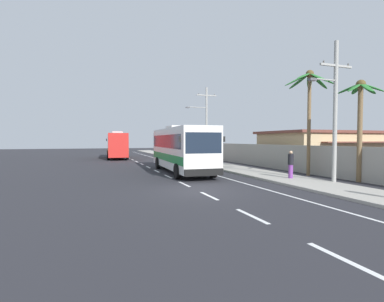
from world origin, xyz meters
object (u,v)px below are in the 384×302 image
Objects in this scene: pedestrian_near_kerb at (291,164)px; palm_second at (360,110)px; utility_pole_nearest at (334,108)px; motorcycle_beside_bus at (174,157)px; coach_bus_foreground at (181,148)px; roadside_building at (326,149)px; utility_pole_mid at (206,122)px; coach_bus_far_lane at (117,145)px; palm_nearest at (309,96)px.

pedestrian_near_kerb is 5.27m from palm_second.
pedestrian_near_kerb is at bearing 122.13° from utility_pole_nearest.
utility_pole_nearest is at bearing -76.16° from motorcycle_beside_bus.
motorcycle_beside_bus is at bearing 77.36° from coach_bus_foreground.
roadside_building reaches higher than motorcycle_beside_bus.
palm_second is 11.81m from roadside_building.
coach_bus_far_lane is at bearing 137.28° from utility_pole_mid.
palm_second is at bearing 2.43° from utility_pole_nearest.
utility_pole_mid is 19.65m from palm_second.
roadside_building is at bearing 37.93° from palm_nearest.
roadside_building reaches higher than pedestrian_near_kerb.
utility_pole_mid is at bearing -151.58° from pedestrian_near_kerb.
roadside_building is at bearing 158.26° from pedestrian_near_kerb.
pedestrian_near_kerb is at bearing -144.33° from roadside_building.
utility_pole_mid is (6.55, 10.66, 2.91)m from coach_bus_foreground.
utility_pole_mid reaches higher than motorcycle_beside_bus.
coach_bus_foreground is 1.25× the size of utility_pole_mid.
coach_bus_foreground is 1.04× the size of coach_bus_far_lane.
utility_pole_nearest is (9.95, -28.74, 2.49)m from coach_bus_far_lane.
palm_nearest is (2.84, 1.59, 4.73)m from pedestrian_near_kerb.
motorcycle_beside_bus is at bearing -163.77° from utility_pole_mid.
coach_bus_far_lane is 31.20m from palm_second.
motorcycle_beside_bus is 16.51m from pedestrian_near_kerb.
palm_nearest reaches higher than pedestrian_near_kerb.
utility_pole_nearest is at bearing -53.55° from coach_bus_foreground.
utility_pole_mid is at bearing 95.63° from palm_nearest.
motorcycle_beside_bus is 0.24× the size of utility_pole_nearest.
pedestrian_near_kerb is at bearing 149.79° from palm_second.
pedestrian_near_kerb is 4.21m from utility_pole_nearest.
palm_nearest reaches higher than roadside_building.
utility_pole_nearest is at bearing -133.18° from roadside_building.
coach_bus_far_lane is (-3.34, 19.79, -0.01)m from coach_bus_foreground.
coach_bus_foreground is 9.69m from motorcycle_beside_bus.
coach_bus_far_lane is at bearing 114.59° from palm_nearest.
roadside_building is at bearing -45.78° from coach_bus_far_lane.
coach_bus_foreground is 10.39m from palm_nearest.
coach_bus_foreground is 12.85m from utility_pole_mid.
coach_bus_far_lane is 1.21× the size of utility_pole_mid.
utility_pole_mid reaches higher than pedestrian_near_kerb.
utility_pole_nearest is 1.33× the size of palm_second.
motorcycle_beside_bus is 0.26× the size of palm_nearest.
coach_bus_foreground is 20.07m from coach_bus_far_lane.
palm_nearest is 1.22× the size of palm_second.
coach_bus_foreground is at bearing 147.16° from palm_nearest.
roadside_building is (13.36, -8.89, 1.11)m from motorcycle_beside_bus.
palm_nearest reaches higher than coach_bus_foreground.
palm_second is (8.77, -8.86, 2.49)m from coach_bus_foreground.
motorcycle_beside_bus is (2.10, 9.37, -1.33)m from coach_bus_foreground.
motorcycle_beside_bus is at bearing 103.84° from utility_pole_nearest.
roadside_building is (6.70, 9.34, -2.71)m from palm_second.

